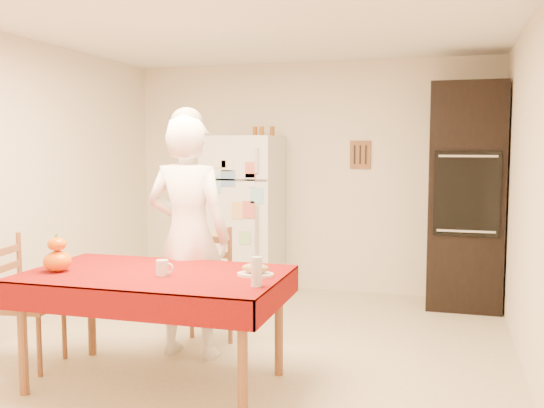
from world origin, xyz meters
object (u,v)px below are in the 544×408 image
at_px(refrigerator, 244,215).
at_px(dining_table, 155,283).
at_px(chair_left, 20,297).
at_px(bread_plate, 256,275).
at_px(coffee_mug, 162,268).
at_px(oven_cabinet, 466,196).
at_px(chair_far, 204,282).
at_px(pumpkin_lower, 57,261).
at_px(wine_glass, 257,272).
at_px(seated_woman, 188,237).

distance_m(refrigerator, dining_table, 2.61).
height_order(chair_left, bread_plate, chair_left).
bearing_deg(bread_plate, coffee_mug, -165.47).
relative_size(oven_cabinet, coffee_mug, 22.00).
relative_size(chair_left, coffee_mug, 9.50).
bearing_deg(dining_table, oven_cabinet, 52.60).
bearing_deg(chair_far, oven_cabinet, 48.98).
distance_m(chair_left, coffee_mug, 1.23).
bearing_deg(bread_plate, chair_left, -178.94).
bearing_deg(chair_far, refrigerator, 105.74).
distance_m(pumpkin_lower, wine_glass, 1.40).
bearing_deg(oven_cabinet, coffee_mug, -125.42).
relative_size(dining_table, chair_left, 1.79).
bearing_deg(coffee_mug, dining_table, 140.97).
bearing_deg(pumpkin_lower, seated_woman, 51.31).
relative_size(oven_cabinet, pumpkin_lower, 11.91).
relative_size(refrigerator, wine_glass, 9.66).
xyz_separation_m(oven_cabinet, wine_glass, (-1.26, -2.83, -0.25)).
distance_m(oven_cabinet, seated_woman, 2.89).
distance_m(chair_far, chair_left, 1.35).
bearing_deg(bread_plate, pumpkin_lower, -169.98).
bearing_deg(bread_plate, dining_table, -173.33).
bearing_deg(chair_far, seated_woman, -87.05).
distance_m(refrigerator, chair_left, 2.70).
distance_m(chair_left, seated_woman, 1.27).
bearing_deg(dining_table, pumpkin_lower, -166.50).
height_order(refrigerator, chair_far, refrigerator).
relative_size(chair_left, seated_woman, 0.52).
bearing_deg(seated_woman, refrigerator, -81.24).
distance_m(dining_table, coffee_mug, 0.17).
bearing_deg(pumpkin_lower, bread_plate, 10.02).
distance_m(pumpkin_lower, bread_plate, 1.33).
xyz_separation_m(oven_cabinet, chair_far, (-2.03, -1.79, -0.59)).
height_order(chair_far, coffee_mug, chair_far).
distance_m(refrigerator, chair_far, 1.80).
bearing_deg(dining_table, coffee_mug, -39.03).
bearing_deg(chair_far, coffee_mug, -76.44).
bearing_deg(chair_left, oven_cabinet, -58.17).
height_order(chair_left, coffee_mug, chair_left).
height_order(pumpkin_lower, wine_glass, wine_glass).
relative_size(refrigerator, chair_left, 1.79).
height_order(refrigerator, pumpkin_lower, refrigerator).
bearing_deg(chair_left, wine_glass, -105.19).
bearing_deg(coffee_mug, wine_glass, -9.94).
bearing_deg(refrigerator, bread_plate, -69.71).
xyz_separation_m(refrigerator, wine_glass, (1.02, -2.78, -0.00)).
distance_m(refrigerator, coffee_mug, 2.69).
xyz_separation_m(chair_far, seated_woman, (-0.02, -0.25, 0.40)).
relative_size(seated_woman, wine_glass, 10.33).
xyz_separation_m(chair_left, bread_plate, (1.77, 0.03, 0.26)).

